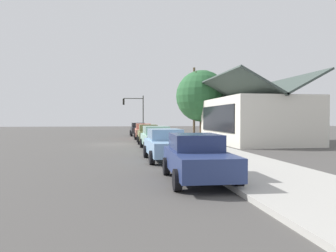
# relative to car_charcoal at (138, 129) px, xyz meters

# --- Properties ---
(ground_plane) EXTENTS (120.00, 120.00, 0.00)m
(ground_plane) POSITION_rel_car_charcoal_xyz_m (13.08, -2.69, -0.81)
(ground_plane) COLOR #4C4947
(sidewalk_curb) EXTENTS (60.00, 4.20, 0.16)m
(sidewalk_curb) POSITION_rel_car_charcoal_xyz_m (13.08, 2.91, -0.73)
(sidewalk_curb) COLOR #B2AFA8
(sidewalk_curb) RESTS_ON ground
(car_charcoal) EXTENTS (4.39, 1.97, 1.59)m
(car_charcoal) POSITION_rel_car_charcoal_xyz_m (0.00, 0.00, 0.00)
(car_charcoal) COLOR #2D3035
(car_charcoal) RESTS_ON ground
(car_coral) EXTENTS (4.90, 2.07, 1.59)m
(car_coral) POSITION_rel_car_charcoal_xyz_m (5.81, 0.19, 0.00)
(car_coral) COLOR #EA8C75
(car_coral) RESTS_ON ground
(car_olive) EXTENTS (4.39, 2.01, 1.59)m
(car_olive) POSITION_rel_car_charcoal_xyz_m (11.97, 0.12, -0.00)
(car_olive) COLOR olive
(car_olive) RESTS_ON ground
(car_seafoam) EXTENTS (4.75, 2.12, 1.59)m
(car_seafoam) POSITION_rel_car_charcoal_xyz_m (17.63, 0.17, 0.00)
(car_seafoam) COLOR #9ED1BC
(car_seafoam) RESTS_ON ground
(car_skyblue) EXTENTS (4.51, 2.08, 1.59)m
(car_skyblue) POSITION_rel_car_charcoal_xyz_m (23.55, -0.07, 0.00)
(car_skyblue) COLOR #8CB7E0
(car_skyblue) RESTS_ON ground
(car_navy) EXTENTS (4.51, 2.17, 1.59)m
(car_navy) POSITION_rel_car_charcoal_xyz_m (29.08, 0.18, 0.00)
(car_navy) COLOR navy
(car_navy) RESTS_ON ground
(storefront_building) EXTENTS (11.16, 7.11, 5.81)m
(storefront_building) POSITION_rel_car_charcoal_xyz_m (13.26, 9.29, 1.27)
(storefront_building) COLOR silver
(storefront_building) RESTS_ON ground
(shade_tree) EXTENTS (5.51, 5.51, 7.28)m
(shade_tree) POSITION_rel_car_charcoal_xyz_m (6.34, 6.39, 3.70)
(shade_tree) COLOR brown
(shade_tree) RESTS_ON ground
(traffic_light_main) EXTENTS (0.37, 2.79, 5.20)m
(traffic_light_main) POSITION_rel_car_charcoal_xyz_m (-3.49, -0.15, 2.68)
(traffic_light_main) COLOR #383833
(traffic_light_main) RESTS_ON ground
(utility_pole_wooden) EXTENTS (1.80, 0.24, 7.50)m
(utility_pole_wooden) POSITION_rel_car_charcoal_xyz_m (6.53, 5.51, 3.12)
(utility_pole_wooden) COLOR brown
(utility_pole_wooden) RESTS_ON ground
(fire_hydrant_red) EXTENTS (0.22, 0.22, 0.71)m
(fire_hydrant_red) POSITION_rel_car_charcoal_xyz_m (22.85, 1.51, -0.32)
(fire_hydrant_red) COLOR red
(fire_hydrant_red) RESTS_ON sidewalk_curb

